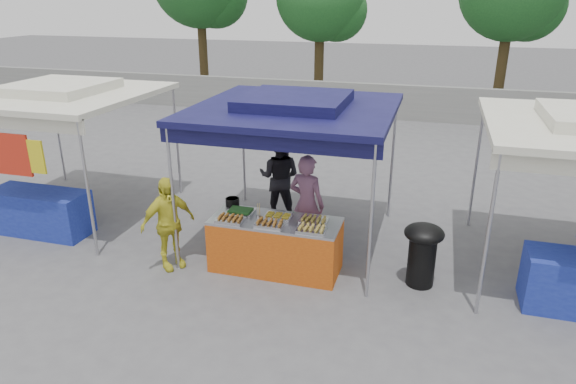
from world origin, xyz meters
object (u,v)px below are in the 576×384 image
(vendor_table, at_px, (276,245))
(wok_burner, at_px, (423,249))
(vendor_woman, at_px, (307,204))
(cooking_pot, at_px, (232,202))
(customer_person, at_px, (168,224))
(helper_man, at_px, (280,177))

(vendor_table, distance_m, wok_burner, 2.23)
(wok_burner, xyz_separation_m, vendor_woman, (-1.91, 0.57, 0.27))
(cooking_pot, xyz_separation_m, vendor_woman, (1.15, 0.39, -0.06))
(cooking_pot, height_order, customer_person, customer_person)
(wok_burner, xyz_separation_m, customer_person, (-3.84, -0.57, 0.18))
(vendor_table, height_order, cooking_pot, cooking_pot)
(vendor_table, xyz_separation_m, wok_burner, (2.21, 0.17, 0.16))
(cooking_pot, bearing_deg, customer_person, -136.40)
(cooking_pot, bearing_deg, wok_burner, -3.32)
(vendor_woman, relative_size, customer_person, 1.12)
(vendor_woman, xyz_separation_m, customer_person, (-1.93, -1.14, -0.09))
(helper_man, distance_m, customer_person, 2.58)
(cooking_pot, distance_m, helper_man, 1.62)
(customer_person, bearing_deg, vendor_table, -40.06)
(vendor_table, height_order, vendor_woman, vendor_woman)
(wok_burner, height_order, vendor_woman, vendor_woman)
(customer_person, bearing_deg, vendor_woman, -23.27)
(cooking_pot, relative_size, helper_man, 0.13)
(helper_man, relative_size, customer_person, 1.11)
(vendor_table, relative_size, vendor_woman, 1.18)
(cooking_pot, relative_size, wok_burner, 0.23)
(vendor_woman, height_order, helper_man, vendor_woman)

